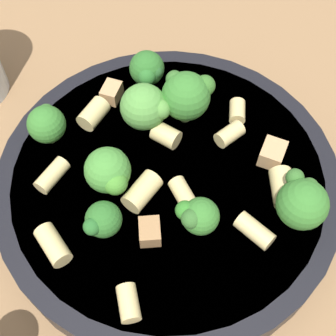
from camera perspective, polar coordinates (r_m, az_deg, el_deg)
ground_plane at (r=0.40m, az=-0.00°, el=-3.37°), size 2.00×2.00×0.00m
pasta_bowl at (r=0.38m, az=-0.00°, el=-1.92°), size 0.27×0.27×0.03m
broccoli_floret_0 at (r=0.33m, az=-7.94°, el=-6.31°), size 0.03×0.03×0.03m
broccoli_floret_1 at (r=0.38m, az=2.22°, el=8.88°), size 0.04×0.04×0.05m
broccoli_floret_2 at (r=0.38m, az=-14.54°, el=5.30°), size 0.03×0.03×0.04m
broccoli_floret_3 at (r=0.38m, az=-2.75°, el=7.40°), size 0.04×0.04×0.04m
broccoli_floret_4 at (r=0.41m, az=-2.53°, el=11.90°), size 0.03×0.03×0.04m
broccoli_floret_5 at (r=0.33m, az=3.66°, el=-5.90°), size 0.03×0.03×0.03m
broccoli_floret_6 at (r=0.34m, az=16.03°, el=-4.10°), size 0.04×0.04×0.05m
broccoli_floret_7 at (r=0.34m, az=-7.22°, el=-0.42°), size 0.04×0.04×0.04m
rigatoni_0 at (r=0.36m, az=13.81°, el=-2.31°), size 0.02×0.03×0.02m
rigatoni_1 at (r=0.37m, az=-13.95°, el=-0.86°), size 0.02×0.03×0.01m
rigatoni_2 at (r=0.38m, az=-0.25°, el=4.01°), size 0.03×0.02×0.02m
rigatoni_3 at (r=0.35m, az=1.83°, el=-3.14°), size 0.03×0.03×0.01m
rigatoni_4 at (r=0.34m, az=-13.84°, el=-9.10°), size 0.03×0.03×0.02m
rigatoni_5 at (r=0.38m, az=7.52°, el=4.11°), size 0.02×0.03×0.01m
rigatoni_6 at (r=0.34m, az=10.50°, el=-7.52°), size 0.03×0.03×0.01m
rigatoni_7 at (r=0.40m, az=-9.07°, el=6.55°), size 0.02×0.03×0.02m
rigatoni_8 at (r=0.35m, az=-3.18°, el=-2.88°), size 0.03×0.03×0.02m
rigatoni_9 at (r=0.32m, az=-4.19°, el=-16.25°), size 0.02×0.03×0.01m
rigatoni_10 at (r=0.40m, az=8.44°, el=6.84°), size 0.02×0.02×0.01m
chicken_chunk_0 at (r=0.41m, az=-6.89°, el=9.13°), size 0.02×0.02×0.01m
chicken_chunk_1 at (r=0.38m, az=12.62°, el=1.73°), size 0.02×0.02×0.02m
chicken_chunk_2 at (r=0.34m, az=-1.75°, el=-7.86°), size 0.02×0.02×0.01m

